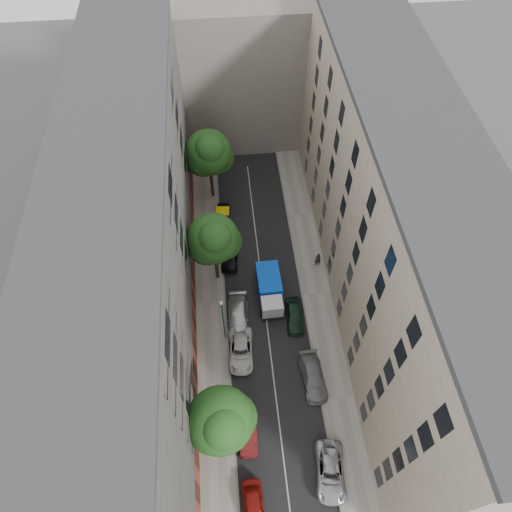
{
  "coord_description": "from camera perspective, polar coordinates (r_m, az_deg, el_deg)",
  "views": [
    {
      "loc": [
        -3.12,
        -23.74,
        40.89
      ],
      "look_at": [
        -0.69,
        1.23,
        6.0
      ],
      "focal_mm": 32.0,
      "sensor_mm": 36.0,
      "label": 1
    }
  ],
  "objects": [
    {
      "name": "car_left_2",
      "position": [
        44.03,
        -1.89,
        -11.73
      ],
      "size": [
        2.57,
        5.0,
        1.35
      ],
      "primitive_type": "imported",
      "rotation": [
        0.0,
        0.0,
        -0.07
      ],
      "color": "silver",
      "rests_on": "ground"
    },
    {
      "name": "pedestrian",
      "position": [
        49.2,
        7.72,
        -0.42
      ],
      "size": [
        0.7,
        0.48,
        1.89
      ],
      "primitive_type": "imported",
      "rotation": [
        0.0,
        0.0,
        3.18
      ],
      "color": "black",
      "rests_on": "sidewalk_right"
    },
    {
      "name": "building_left",
      "position": [
        39.75,
        -14.79,
        0.77
      ],
      "size": [
        8.0,
        44.0,
        20.0
      ],
      "primitive_type": "cube",
      "color": "#454240",
      "rests_on": "ground"
    },
    {
      "name": "car_left_3",
      "position": [
        45.56,
        -2.25,
        -7.57
      ],
      "size": [
        2.4,
        5.24,
        1.48
      ],
      "primitive_type": "imported",
      "rotation": [
        0.0,
        0.0,
        -0.06
      ],
      "color": "silver",
      "rests_on": "ground"
    },
    {
      "name": "tree_far",
      "position": [
        51.55,
        -5.84,
        12.52
      ],
      "size": [
        5.39,
        5.13,
        9.7
      ],
      "color": "#382619",
      "rests_on": "sidewalk_left"
    },
    {
      "name": "tarp_truck",
      "position": [
        46.32,
        1.71,
        -4.16
      ],
      "size": [
        2.38,
        5.67,
        2.6
      ],
      "rotation": [
        0.0,
        0.0,
        0.02
      ],
      "color": "black",
      "rests_on": "ground"
    },
    {
      "name": "car_left_0",
      "position": [
        40.46,
        -0.28,
        -28.98
      ],
      "size": [
        1.82,
        4.23,
        1.42
      ],
      "primitive_type": "imported",
      "rotation": [
        0.0,
        0.0,
        0.03
      ],
      "color": "maroon",
      "rests_on": "ground"
    },
    {
      "name": "lamp_post",
      "position": [
        41.52,
        -4.16,
        -7.6
      ],
      "size": [
        0.36,
        0.36,
        6.9
      ],
      "color": "#17532B",
      "rests_on": "sidewalk_left"
    },
    {
      "name": "car_left_1",
      "position": [
        41.55,
        -1.05,
        -21.0
      ],
      "size": [
        1.54,
        4.33,
        1.42
      ],
      "primitive_type": "imported",
      "rotation": [
        0.0,
        0.0,
        -0.01
      ],
      "color": "#4A0E0F",
      "rests_on": "ground"
    },
    {
      "name": "car_right_1",
      "position": [
        43.3,
        7.16,
        -14.8
      ],
      "size": [
        2.24,
        4.96,
        1.41
      ],
      "primitive_type": "imported",
      "rotation": [
        0.0,
        0.0,
        0.05
      ],
      "color": "slate",
      "rests_on": "ground"
    },
    {
      "name": "road_surface",
      "position": [
        47.37,
        0.98,
        -5.37
      ],
      "size": [
        8.0,
        44.0,
        0.02
      ],
      "primitive_type": "cube",
      "color": "black",
      "rests_on": "ground"
    },
    {
      "name": "car_left_4",
      "position": [
        49.6,
        -3.27,
        0.13
      ],
      "size": [
        2.33,
        4.6,
        1.5
      ],
      "primitive_type": "imported",
      "rotation": [
        0.0,
        0.0,
        -0.13
      ],
      "color": "black",
      "rests_on": "ground"
    },
    {
      "name": "building_right",
      "position": [
        41.44,
        16.5,
        3.13
      ],
      "size": [
        8.0,
        44.0,
        20.0
      ],
      "primitive_type": "cube",
      "color": "#BFAC95",
      "rests_on": "ground"
    },
    {
      "name": "sidewalk_left",
      "position": [
        47.28,
        -5.7,
        -5.86
      ],
      "size": [
        3.0,
        44.0,
        0.15
      ],
      "primitive_type": "cube",
      "color": "gray",
      "rests_on": "ground"
    },
    {
      "name": "car_left_5",
      "position": [
        53.16,
        -4.16,
        4.91
      ],
      "size": [
        1.73,
        4.05,
        1.3
      ],
      "primitive_type": "imported",
      "rotation": [
        0.0,
        0.0,
        -0.09
      ],
      "color": "black",
      "rests_on": "ground"
    },
    {
      "name": "tree_near",
      "position": [
        36.41,
        -4.28,
        -19.97
      ],
      "size": [
        5.4,
        5.15,
        8.68
      ],
      "color": "#382619",
      "rests_on": "sidewalk_left"
    },
    {
      "name": "tree_mid",
      "position": [
        43.53,
        -5.24,
        1.93
      ],
      "size": [
        5.26,
        4.99,
        9.42
      ],
      "color": "#382619",
      "rests_on": "sidewalk_left"
    },
    {
      "name": "car_right_2",
      "position": [
        45.79,
        4.85,
        -7.42
      ],
      "size": [
        1.83,
        4.19,
        1.4
      ],
      "primitive_type": "imported",
      "rotation": [
        0.0,
        0.0,
        -0.04
      ],
      "color": "black",
      "rests_on": "ground"
    },
    {
      "name": "car_right_0",
      "position": [
        41.31,
        9.28,
        -25.05
      ],
      "size": [
        2.89,
        5.22,
        1.38
      ],
      "primitive_type": "imported",
      "rotation": [
        0.0,
        0.0,
        -0.12
      ],
      "color": "#B7B7BC",
      "rests_on": "ground"
    },
    {
      "name": "building_endcap",
      "position": [
        60.86,
        -1.94,
        22.65
      ],
      "size": [
        18.0,
        12.0,
        18.0
      ],
      "primitive_type": "cube",
      "color": "gray",
      "rests_on": "ground"
    },
    {
      "name": "sidewalk_right",
      "position": [
        48.0,
        7.54,
        -4.74
      ],
      "size": [
        3.0,
        44.0,
        0.15
      ],
      "primitive_type": "cube",
      "color": "gray",
      "rests_on": "ground"
    },
    {
      "name": "ground",
      "position": [
        47.38,
        0.98,
        -5.38
      ],
      "size": [
        120.0,
        120.0,
        0.0
      ],
      "primitive_type": "plane",
      "color": "#4C4C49",
      "rests_on": "ground"
    }
  ]
}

